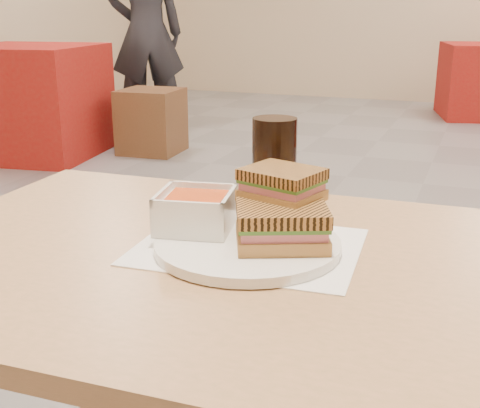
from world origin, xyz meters
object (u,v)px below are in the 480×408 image
(plate, at_px, (247,245))
(panini_lower, at_px, (282,225))
(soup_bowl, at_px, (196,212))
(bg_table_0, at_px, (33,101))
(bg_chair_0l, at_px, (59,122))
(patron_a, at_px, (146,33))
(cola_glass, at_px, (274,165))
(bg_chair_0r, at_px, (152,121))
(bg_chair_2l, at_px, (472,93))
(main_table, at_px, (286,334))

(plate, bearing_deg, panini_lower, 3.95)
(soup_bowl, relative_size, bg_table_0, 0.12)
(bg_chair_0l, xyz_separation_m, patron_a, (0.38, 0.81, 0.67))
(plate, bearing_deg, patron_a, 121.30)
(bg_chair_0l, bearing_deg, bg_table_0, -92.99)
(panini_lower, relative_size, bg_chair_0l, 0.38)
(plate, height_order, bg_table_0, bg_table_0)
(cola_glass, xyz_separation_m, bg_chair_0l, (-2.85, 3.10, -0.62))
(bg_chair_0l, xyz_separation_m, bg_chair_0r, (0.78, 0.13, 0.04))
(bg_chair_2l, relative_size, patron_a, 0.26)
(patron_a, bearing_deg, bg_table_0, -109.90)
(soup_bowl, height_order, bg_table_0, soup_bowl)
(panini_lower, distance_m, bg_chair_0l, 4.45)
(panini_lower, xyz_separation_m, bg_table_0, (-2.94, 3.03, -0.39))
(bg_chair_2l, bearing_deg, main_table, -90.72)
(bg_chair_0l, bearing_deg, cola_glass, -47.44)
(panini_lower, relative_size, patron_a, 0.09)
(bg_chair_2l, bearing_deg, plate, -91.35)
(soup_bowl, bearing_deg, bg_table_0, 132.84)
(main_table, relative_size, bg_table_0, 1.15)
(panini_lower, bearing_deg, bg_chair_2l, 89.12)
(panini_lower, height_order, bg_chair_2l, panini_lower)
(cola_glass, height_order, bg_chair_2l, cola_glass)
(soup_bowl, bearing_deg, main_table, -13.62)
(main_table, distance_m, soup_bowl, 0.23)
(bg_table_0, bearing_deg, patron_a, 70.10)
(bg_chair_0r, height_order, patron_a, patron_a)
(bg_chair_2l, bearing_deg, bg_chair_0r, -128.74)
(main_table, distance_m, bg_chair_2l, 6.26)
(plate, height_order, panini_lower, panini_lower)
(bg_table_0, distance_m, patron_a, 1.24)
(soup_bowl, relative_size, cola_glass, 0.79)
(plate, xyz_separation_m, patron_a, (-2.50, 4.11, 0.12))
(main_table, bearing_deg, bg_chair_2l, 89.28)
(main_table, bearing_deg, soup_bowl, 166.38)
(cola_glass, height_order, patron_a, patron_a)
(bg_table_0, bearing_deg, cola_glass, -44.73)
(bg_chair_0r, bearing_deg, bg_chair_2l, 51.26)
(panini_lower, xyz_separation_m, bg_chair_0r, (-2.15, 3.42, -0.55))
(bg_table_0, relative_size, bg_chair_0r, 2.18)
(soup_bowl, bearing_deg, plate, -11.61)
(bg_table_0, distance_m, bg_chair_2l, 4.41)
(patron_a, bearing_deg, bg_chair_0r, -59.64)
(main_table, relative_size, bg_chair_0l, 2.93)
(bg_chair_0r, bearing_deg, soup_bowl, -59.51)
(main_table, bearing_deg, plate, 163.72)
(bg_chair_2l, height_order, patron_a, patron_a)
(main_table, height_order, bg_chair_0l, main_table)
(soup_bowl, xyz_separation_m, patron_a, (-2.41, 4.09, 0.08))
(panini_lower, xyz_separation_m, bg_chair_2l, (0.10, 6.22, -0.57))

